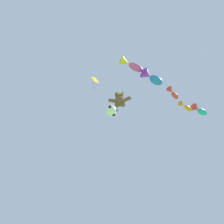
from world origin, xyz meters
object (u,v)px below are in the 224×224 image
(fish_kite_cobalt, at_px, (152,77))
(diamond_kite, at_px, (95,81))
(fish_kite_crimson, at_px, (173,93))
(teddy_bear_kite, at_px, (120,99))
(soccer_ball_kite, at_px, (111,111))
(fish_kite_tangerine, at_px, (185,106))
(fish_kite_magenta, at_px, (130,65))
(fish_kite_teal, at_px, (199,110))

(fish_kite_cobalt, relative_size, diamond_kite, 0.85)
(fish_kite_cobalt, distance_m, fish_kite_crimson, 3.07)
(teddy_bear_kite, xyz_separation_m, fish_kite_crimson, (5.09, 1.60, 2.34))
(soccer_ball_kite, xyz_separation_m, fish_kite_tangerine, (7.12, 3.42, 3.69))
(teddy_bear_kite, relative_size, fish_kite_magenta, 0.89)
(fish_kite_magenta, bearing_deg, fish_kite_tangerine, 44.74)
(fish_kite_cobalt, distance_m, fish_kite_teal, 7.30)
(fish_kite_teal, bearing_deg, fish_kite_cobalt, -136.09)
(fish_kite_tangerine, bearing_deg, fish_kite_magenta, -135.26)
(diamond_kite, bearing_deg, fish_kite_magenta, -27.44)
(teddy_bear_kite, distance_m, fish_kite_cobalt, 3.60)
(fish_kite_teal, bearing_deg, fish_kite_crimson, -137.49)
(teddy_bear_kite, distance_m, diamond_kite, 4.22)
(fish_kite_cobalt, bearing_deg, fish_kite_magenta, -143.37)
(fish_kite_cobalt, xyz_separation_m, fish_kite_crimson, (2.12, 2.19, 0.38))
(fish_kite_tangerine, bearing_deg, soccer_ball_kite, -154.35)
(teddy_bear_kite, bearing_deg, fish_kite_teal, 28.50)
(diamond_kite, bearing_deg, soccer_ball_kite, -3.83)
(fish_kite_teal, bearing_deg, fish_kite_tangerine, -146.34)
(fish_kite_magenta, height_order, fish_kite_cobalt, fish_kite_magenta)
(soccer_ball_kite, distance_m, fish_kite_tangerine, 8.71)
(soccer_ball_kite, xyz_separation_m, fish_kite_magenta, (1.91, -1.74, 3.84))
(fish_kite_teal, bearing_deg, diamond_kite, -156.89)
(teddy_bear_kite, xyz_separation_m, fish_kite_cobalt, (2.97, -0.59, 1.96))
(fish_kite_tangerine, bearing_deg, fish_kite_crimson, -128.49)
(fish_kite_magenta, height_order, diamond_kite, diamond_kite)
(teddy_bear_kite, xyz_separation_m, fish_kite_magenta, (1.21, -1.90, 2.26))
(soccer_ball_kite, height_order, diamond_kite, diamond_kite)
(soccer_ball_kite, bearing_deg, fish_kite_cobalt, -6.66)
(fish_kite_crimson, xyz_separation_m, fish_kite_tangerine, (1.32, 1.66, -0.23))
(fish_kite_crimson, relative_size, diamond_kite, 0.63)
(soccer_ball_kite, relative_size, diamond_kite, 0.38)
(fish_kite_magenta, bearing_deg, fish_kite_cobalt, 36.63)
(teddy_bear_kite, bearing_deg, soccer_ball_kite, -167.34)
(fish_kite_tangerine, bearing_deg, fish_kite_teal, 33.66)
(teddy_bear_kite, xyz_separation_m, diamond_kite, (-2.35, -0.05, 3.50))
(fish_kite_crimson, height_order, fish_kite_teal, fish_kite_teal)
(fish_kite_crimson, distance_m, fish_kite_tangerine, 2.13)
(soccer_ball_kite, distance_m, fish_kite_magenta, 4.63)
(teddy_bear_kite, height_order, diamond_kite, diamond_kite)
(fish_kite_tangerine, relative_size, diamond_kite, 0.64)
(fish_kite_cobalt, xyz_separation_m, fish_kite_teal, (5.24, 5.04, 0.72))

